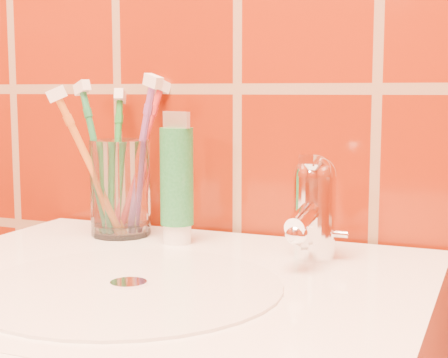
% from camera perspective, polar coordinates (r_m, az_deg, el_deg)
% --- Properties ---
extents(glass_tumbler, '(0.10, 0.10, 0.13)m').
position_cam_1_polar(glass_tumbler, '(0.91, -8.62, -0.74)').
color(glass_tumbler, white).
rests_on(glass_tumbler, pedestal_sink).
extents(toothpaste_tube, '(0.05, 0.04, 0.16)m').
position_cam_1_polar(toothpaste_tube, '(0.85, -3.95, -0.28)').
color(toothpaste_tube, white).
rests_on(toothpaste_tube, pedestal_sink).
extents(faucet, '(0.05, 0.11, 0.12)m').
position_cam_1_polar(faucet, '(0.78, 7.46, -2.02)').
color(faucet, white).
rests_on(faucet, pedestal_sink).
extents(toothbrush_0, '(0.12, 0.17, 0.23)m').
position_cam_1_polar(toothbrush_0, '(0.93, -7.06, 1.86)').
color(toothbrush_0, red).
rests_on(toothbrush_0, glass_tumbler).
extents(toothbrush_1, '(0.17, 0.16, 0.21)m').
position_cam_1_polar(toothbrush_1, '(0.89, -11.07, 1.16)').
color(toothbrush_1, '#C36C22').
rests_on(toothbrush_1, glass_tumbler).
extents(toothbrush_2, '(0.15, 0.13, 0.21)m').
position_cam_1_polar(toothbrush_2, '(0.93, -10.43, 1.67)').
color(toothbrush_2, '#1F7544').
rests_on(toothbrush_2, glass_tumbler).
extents(toothbrush_3, '(0.10, 0.16, 0.21)m').
position_cam_1_polar(toothbrush_3, '(0.94, -8.91, 1.43)').
color(toothbrush_3, '#1F772E').
rests_on(toothbrush_3, glass_tumbler).
extents(toothbrush_4, '(0.12, 0.10, 0.22)m').
position_cam_1_polar(toothbrush_4, '(0.89, -7.02, 1.76)').
color(toothbrush_4, '#864594').
rests_on(toothbrush_4, glass_tumbler).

